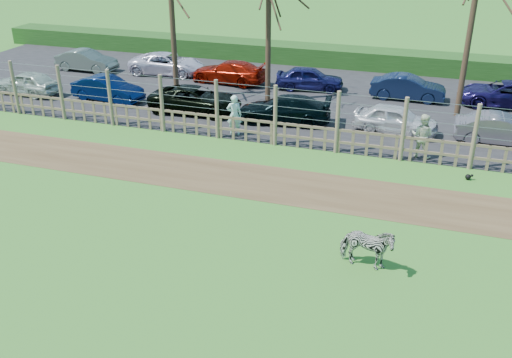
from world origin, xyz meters
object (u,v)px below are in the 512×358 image
(car_7, at_px, (86,61))
(car_1, at_px, (108,89))
(crow, at_px, (468,177))
(car_12, at_px, (504,94))
(car_3, at_px, (284,109))
(car_8, at_px, (167,64))
(car_0, at_px, (27,83))
(visitor_b, at_px, (422,136))
(visitor_a, at_px, (234,115))
(tree_mid, at_px, (269,0))
(car_9, at_px, (229,72))
(car_10, at_px, (310,78))
(car_11, at_px, (408,88))
(car_4, at_px, (396,119))
(car_5, at_px, (501,130))
(car_2, at_px, (196,100))
(zebra, at_px, (366,247))

(car_7, bearing_deg, car_1, -136.22)
(crow, height_order, car_12, car_12)
(car_3, bearing_deg, car_8, -131.64)
(car_0, height_order, car_8, same)
(crow, bearing_deg, visitor_b, 139.97)
(visitor_a, relative_size, visitor_b, 1.00)
(tree_mid, height_order, crow, tree_mid)
(car_9, xyz_separation_m, car_10, (4.48, 0.13, 0.00))
(visitor_b, height_order, car_12, visitor_b)
(car_12, bearing_deg, car_11, -89.16)
(visitor_b, distance_m, car_8, 16.62)
(visitor_a, distance_m, car_3, 2.65)
(visitor_b, xyz_separation_m, car_1, (-15.17, 2.43, -0.26))
(visitor_a, xyz_separation_m, car_11, (6.52, 7.31, -0.26))
(tree_mid, relative_size, car_3, 1.65)
(visitor_b, relative_size, car_10, 0.49)
(car_4, relative_size, car_5, 0.97)
(car_0, height_order, car_7, same)
(visitor_b, height_order, car_7, visitor_b)
(car_12, bearing_deg, car_9, -92.24)
(car_3, xyz_separation_m, car_10, (-0.10, 5.31, 0.00))
(tree_mid, bearing_deg, car_1, -161.02)
(car_7, bearing_deg, crow, -110.72)
(visitor_b, distance_m, car_7, 20.71)
(visitor_b, height_order, car_8, visitor_b)
(visitor_b, distance_m, car_5, 3.85)
(car_2, bearing_deg, car_1, 84.33)
(tree_mid, height_order, car_2, tree_mid)
(car_7, bearing_deg, car_11, -87.98)
(car_4, height_order, car_10, same)
(crow, relative_size, car_10, 0.08)
(car_7, relative_size, car_10, 1.03)
(car_0, distance_m, car_1, 4.51)
(tree_mid, height_order, car_8, tree_mid)
(car_5, relative_size, car_8, 0.84)
(car_9, relative_size, car_10, 1.17)
(car_4, relative_size, car_12, 0.82)
(visitor_b, bearing_deg, car_5, -127.20)
(visitor_a, distance_m, car_8, 10.55)
(car_0, distance_m, car_12, 23.73)
(visitor_b, bearing_deg, car_9, -20.63)
(car_3, relative_size, car_9, 1.00)
(tree_mid, distance_m, zebra, 15.38)
(zebra, height_order, car_0, zebra)
(car_5, bearing_deg, zebra, 158.56)
(tree_mid, relative_size, car_1, 1.87)
(car_2, bearing_deg, tree_mid, -46.09)
(crow, relative_size, car_8, 0.06)
(car_0, relative_size, car_8, 0.82)
(zebra, bearing_deg, car_0, 65.69)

